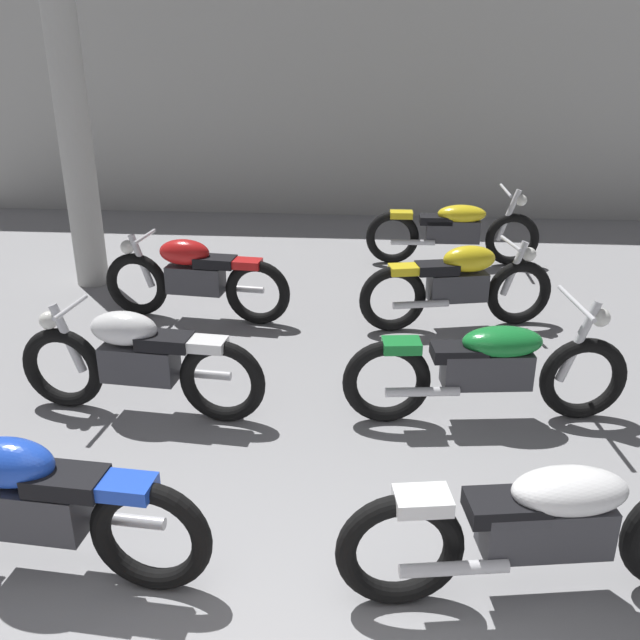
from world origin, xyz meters
TOP-DOWN VIEW (x-y plane):
  - back_wall at (0.00, 9.36)m, footprint 12.66×0.24m
  - support_pillar at (-2.88, 5.72)m, footprint 0.36×0.36m
  - motorcycle_left_row_0 at (-1.35, 1.00)m, footprint 1.97×0.48m
  - motorcycle_left_row_1 at (-1.34, 2.78)m, footprint 1.97×0.48m
  - motorcycle_left_row_2 at (-1.38, 4.72)m, footprint 1.97×0.48m
  - motorcycle_right_row_0 at (1.37, 1.06)m, footprint 2.16×0.72m
  - motorcycle_right_row_1 at (1.31, 2.89)m, footprint 2.17×0.68m
  - motorcycle_right_row_2 at (1.27, 4.71)m, footprint 1.95×0.65m
  - motorcycle_right_row_3 at (1.42, 6.79)m, footprint 2.17×0.68m

SIDE VIEW (x-z plane):
  - motorcycle_right_row_0 at x=1.37m, z-range -0.04..0.94m
  - motorcycle_right_row_1 at x=1.31m, z-range -0.04..0.94m
  - motorcycle_right_row_3 at x=1.42m, z-range -0.04..0.94m
  - motorcycle_left_row_0 at x=-1.35m, z-range 0.02..0.90m
  - motorcycle_left_row_1 at x=-1.34m, z-range 0.02..0.90m
  - motorcycle_left_row_2 at x=-1.38m, z-range 0.02..0.90m
  - motorcycle_right_row_2 at x=1.27m, z-range 0.02..0.90m
  - support_pillar at x=-2.88m, z-range 0.00..3.20m
  - back_wall at x=0.00m, z-range 0.00..3.60m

